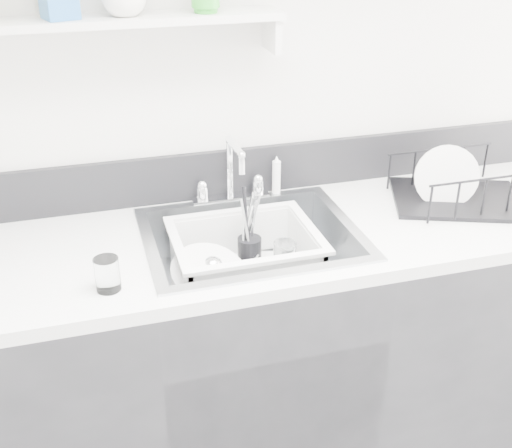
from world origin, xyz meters
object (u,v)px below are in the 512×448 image
object	(u,v)px
wash_tub	(245,257)
dish_rack	(460,181)
counter_run	(252,356)
sink	(251,260)

from	to	relation	value
wash_tub	dish_rack	world-z (taller)	dish_rack
counter_run	wash_tub	distance (m)	0.38
wash_tub	dish_rack	bearing A→B (deg)	2.04
sink	wash_tub	distance (m)	0.02
sink	dish_rack	distance (m)	0.74
counter_run	dish_rack	bearing A→B (deg)	2.85
wash_tub	counter_run	bearing A→B (deg)	-28.16
sink	dish_rack	bearing A→B (deg)	2.85
wash_tub	dish_rack	size ratio (longest dim) A/B	1.06
wash_tub	dish_rack	xyz separation A→B (m)	(0.74, 0.03, 0.16)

